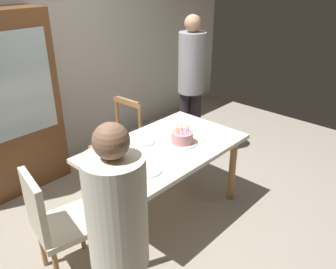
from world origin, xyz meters
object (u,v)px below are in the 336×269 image
object	(u,v)px
plate_far_side	(143,141)
chair_upholstered	(54,221)
china_cabinet	(2,107)
dining_table	(164,155)
person_celebrant	(119,241)
plate_near_celebrant	(148,171)
chair_spindle_back	(119,145)
birthday_cake	(182,138)
person_guest	(191,79)

from	to	relation	value
plate_far_side	chair_upholstered	distance (m)	1.09
chair_upholstered	china_cabinet	xyz separation A→B (m)	(0.36, 1.48, 0.42)
dining_table	china_cabinet	size ratio (longest dim) A/B	0.79
chair_upholstered	person_celebrant	world-z (taller)	person_celebrant
plate_near_celebrant	chair_spindle_back	distance (m)	1.14
dining_table	chair_upholstered	size ratio (longest dim) A/B	1.57
chair_spindle_back	chair_upholstered	bearing A→B (deg)	-150.10
birthday_cake	chair_upholstered	bearing A→B (deg)	173.05
person_celebrant	dining_table	bearing A→B (deg)	33.35
chair_spindle_back	plate_near_celebrant	bearing A→B (deg)	-116.77
dining_table	china_cabinet	distance (m)	1.76
plate_near_celebrant	person_celebrant	world-z (taller)	person_celebrant
dining_table	birthday_cake	world-z (taller)	birthday_cake
birthday_cake	plate_far_side	bearing A→B (deg)	128.78
dining_table	person_guest	xyz separation A→B (m)	(1.13, 0.61, 0.36)
plate_near_celebrant	chair_spindle_back	world-z (taller)	chair_spindle_back
dining_table	plate_far_side	world-z (taller)	plate_far_side
birthday_cake	chair_upholstered	size ratio (longest dim) A/B	0.29
plate_far_side	chair_upholstered	world-z (taller)	chair_upholstered
plate_far_side	china_cabinet	distance (m)	1.53
plate_near_celebrant	birthday_cake	bearing A→B (deg)	12.15
plate_near_celebrant	china_cabinet	bearing A→B (deg)	101.59
chair_spindle_back	person_guest	size ratio (longest dim) A/B	0.54
plate_near_celebrant	china_cabinet	world-z (taller)	china_cabinet
china_cabinet	birthday_cake	bearing A→B (deg)	-60.52
birthday_cake	person_guest	world-z (taller)	person_guest
dining_table	birthday_cake	bearing A→B (deg)	-27.90
person_celebrant	person_guest	xyz separation A→B (m)	(2.33, 1.40, 0.10)
dining_table	chair_spindle_back	bearing A→B (deg)	83.87
plate_far_side	plate_near_celebrant	bearing A→B (deg)	-129.48
china_cabinet	person_guest	bearing A→B (deg)	-26.47
plate_near_celebrant	person_guest	xyz separation A→B (m)	(1.54, 0.81, 0.25)
plate_near_celebrant	chair_spindle_back	bearing A→B (deg)	63.23
person_guest	birthday_cake	bearing A→B (deg)	-144.60
person_celebrant	person_guest	bearing A→B (deg)	31.00
plate_far_side	china_cabinet	xyz separation A→B (m)	(-0.70, 1.35, 0.19)
person_guest	chair_upholstered	bearing A→B (deg)	-166.69
person_celebrant	plate_near_celebrant	bearing A→B (deg)	36.59
birthday_cake	china_cabinet	bearing A→B (deg)	119.48
plate_near_celebrant	chair_upholstered	size ratio (longest dim) A/B	0.23
chair_upholstered	person_celebrant	distance (m)	0.95
birthday_cake	plate_far_side	size ratio (longest dim) A/B	1.27
dining_table	china_cabinet	xyz separation A→B (m)	(-0.77, 1.56, 0.29)
chair_spindle_back	person_guest	world-z (taller)	person_guest
birthday_cake	chair_spindle_back	distance (m)	0.93
dining_table	chair_spindle_back	world-z (taller)	chair_spindle_back
person_celebrant	china_cabinet	xyz separation A→B (m)	(0.42, 2.35, 0.03)
plate_far_side	person_guest	xyz separation A→B (m)	(1.20, 0.41, 0.25)
china_cabinet	chair_upholstered	bearing A→B (deg)	-103.73
birthday_cake	plate_far_side	distance (m)	0.37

